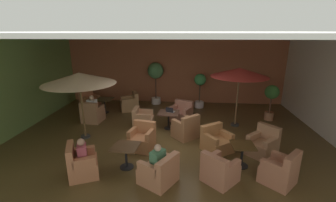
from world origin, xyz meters
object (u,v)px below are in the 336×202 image
at_px(armchair_front_right_west, 280,172).
at_px(armchair_rear_right_south, 90,102).
at_px(patio_umbrella_center_beige, 239,73).
at_px(iced_drink_cup, 169,110).
at_px(armchair_front_right_south, 220,171).
at_px(armchair_mid_center_south, 159,172).
at_px(open_laptop, 170,111).
at_px(armchair_front_right_north, 263,145).
at_px(patio_umbrella_tall_red, 79,79).
at_px(armchair_rear_right_east, 130,104).
at_px(armchair_mid_center_east, 82,164).
at_px(potted_tree_mid_left, 271,97).
at_px(cafe_table_front_right, 242,151).
at_px(cafe_table_rear_right, 104,102).
at_px(armchair_front_left_east, 186,129).
at_px(armchair_mid_center_north, 142,139).
at_px(patron_by_window, 82,151).
at_px(patron_blue_shirt, 158,158).
at_px(armchair_front_left_north, 143,120).
at_px(cafe_table_front_left, 169,115).
at_px(armchair_front_left_south, 181,113).
at_px(armchair_rear_right_north, 93,114).
at_px(patron_with_friend, 92,104).
at_px(potted_tree_left_corner, 200,86).
at_px(potted_tree_mid_right, 156,74).
at_px(armchair_front_right_east, 216,142).
at_px(cafe_table_mid_center, 126,151).

height_order(armchair_front_right_west, armchair_rear_right_south, armchair_front_right_west).
bearing_deg(patio_umbrella_center_beige, iced_drink_cup, -171.55).
distance_m(armchair_front_right_south, armchair_front_right_west, 1.47).
bearing_deg(armchair_mid_center_south, open_laptop, 89.91).
distance_m(armchair_front_right_north, patio_umbrella_center_beige, 2.93).
bearing_deg(patio_umbrella_tall_red, armchair_rear_right_east, 74.30).
distance_m(armchair_mid_center_east, potted_tree_mid_left, 7.72).
relative_size(cafe_table_front_right, cafe_table_rear_right, 0.89).
xyz_separation_m(armchair_front_left_east, open_laptop, (-0.62, 0.80, 0.38)).
relative_size(armchair_mid_center_north, patron_by_window, 1.39).
bearing_deg(cafe_table_front_right, armchair_front_right_west, -43.43).
relative_size(armchair_front_left_east, patio_umbrella_center_beige, 0.45).
height_order(armchair_front_right_south, patron_blue_shirt, patron_blue_shirt).
relative_size(armchair_front_left_north, armchair_mid_center_south, 0.74).
relative_size(cafe_table_front_left, armchair_front_left_south, 0.76).
bearing_deg(armchair_front_left_south, armchair_rear_right_north, -172.77).
bearing_deg(patron_blue_shirt, patron_with_friend, 129.78).
height_order(armchair_front_right_west, armchair_rear_right_east, armchair_front_right_west).
relative_size(armchair_front_right_west, armchair_rear_right_east, 1.01).
bearing_deg(armchair_front_right_south, iced_drink_cup, 114.68).
xyz_separation_m(cafe_table_rear_right, potted_tree_left_corner, (4.40, 1.13, 0.57)).
bearing_deg(patio_umbrella_center_beige, open_laptop, -169.66).
bearing_deg(armchair_rear_right_north, potted_tree_mid_right, 50.16).
bearing_deg(armchair_rear_right_north, armchair_mid_center_north, -40.32).
distance_m(armchair_front_right_north, armchair_front_right_south, 2.09).
xyz_separation_m(armchair_front_left_south, patio_umbrella_tall_red, (-3.34, -1.96, 1.83)).
bearing_deg(armchair_front_left_east, armchair_front_left_south, 97.39).
bearing_deg(armchair_front_right_south, armchair_front_left_south, 104.66).
distance_m(armchair_mid_center_north, cafe_table_rear_right, 4.08).
xyz_separation_m(potted_tree_left_corner, potted_tree_mid_left, (2.89, -1.45, -0.08)).
bearing_deg(patron_by_window, armchair_rear_right_south, 111.17).
distance_m(armchair_front_right_south, potted_tree_mid_left, 5.29).
bearing_deg(patron_by_window, armchair_front_right_south, 0.29).
bearing_deg(armchair_front_right_east, patron_by_window, -155.48).
height_order(armchair_mid_center_north, armchair_mid_center_east, armchair_mid_center_east).
height_order(cafe_table_mid_center, armchair_mid_center_east, armchair_mid_center_east).
distance_m(armchair_front_right_east, armchair_rear_right_east, 5.18).
relative_size(armchair_front_left_north, armchair_front_right_south, 0.76).
xyz_separation_m(cafe_table_front_left, potted_tree_left_corner, (1.30, 2.74, 0.55)).
bearing_deg(armchair_front_right_north, armchair_rear_right_north, 160.58).
height_order(cafe_table_front_right, cafe_table_rear_right, same).
relative_size(armchair_front_left_east, armchair_front_right_east, 0.96).
distance_m(armchair_front_right_west, armchair_rear_right_north, 7.20).
height_order(cafe_table_front_right, potted_tree_mid_right, potted_tree_mid_right).
relative_size(cafe_table_front_right, armchair_front_right_west, 0.65).
relative_size(armchair_front_right_north, armchair_front_right_east, 0.97).
height_order(armchair_front_left_south, open_laptop, open_laptop).
xyz_separation_m(cafe_table_front_right, armchair_front_right_north, (0.78, 0.71, -0.15)).
xyz_separation_m(patio_umbrella_tall_red, potted_tree_mid_right, (1.97, 4.24, -0.59)).
height_order(armchair_front_right_south, armchair_mid_center_east, armchair_mid_center_east).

